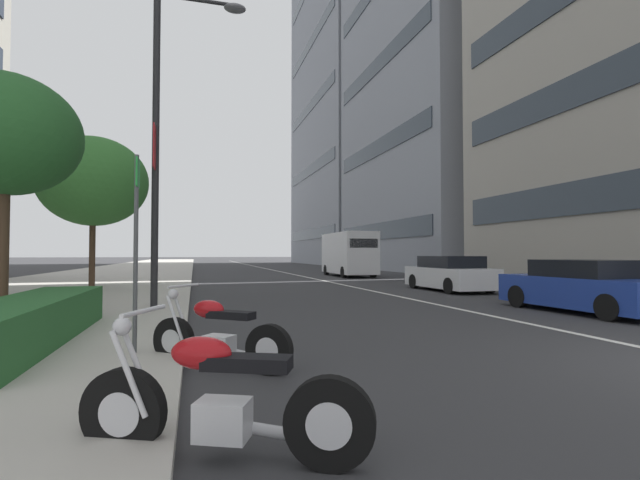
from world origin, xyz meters
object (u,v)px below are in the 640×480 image
Objects in this scene: motorcycle_by_sign_pole at (220,404)px; delivery_van_ahead at (348,253)px; parking_sign_by_curb at (136,234)px; car_far_down_avenue at (450,274)px; motorcycle_far_end_row at (218,337)px; street_tree_near_plaza_corner at (5,135)px; street_lamp_with_banners at (169,119)px; street_tree_far_plaza at (93,182)px; car_following_behind at (583,287)px.

motorcycle_by_sign_pole is 27.01m from delivery_van_ahead.
car_far_down_avenue is at bearing -48.39° from parking_sign_by_curb.
parking_sign_by_curb is at bearing -49.81° from motorcycle_by_sign_pole.
motorcycle_far_end_row is 6.82m from street_tree_near_plaza_corner.
street_lamp_with_banners is (-3.99, 10.75, 4.38)m from car_far_down_avenue.
delivery_van_ahead is (12.20, 0.13, 0.86)m from car_far_down_avenue.
street_tree_near_plaza_corner reaches higher than motorcycle_by_sign_pole.
parking_sign_by_curb reaches higher than motorcycle_by_sign_pole.
motorcycle_by_sign_pole is at bearing -163.66° from parking_sign_by_curb.
street_tree_far_plaza is at bearing 0.28° from street_tree_near_plaza_corner.
street_tree_near_plaza_corner is at bearing 38.24° from parking_sign_by_curb.
motorcycle_far_end_row is 9.97m from car_following_behind.
motorcycle_by_sign_pole is 16.39m from street_tree_far_plaza.
street_lamp_with_banners is (2.94, 10.37, 4.41)m from car_following_behind.
motorcycle_far_end_row is at bearing -162.31° from street_tree_far_plaza.
street_tree_near_plaza_corner is at bearing -37.13° from motorcycle_by_sign_pole.
parking_sign_by_curb is (-2.72, 10.50, 1.14)m from car_following_behind.
motorcycle_far_end_row is 0.29× the size of delivery_van_ahead.
street_tree_far_plaza is (9.41, 13.46, 3.62)m from car_following_behind.
delivery_van_ahead is at bearing -74.83° from motorcycle_far_end_row.
parking_sign_by_curb reaches higher than car_following_behind.
delivery_van_ahead is at bearing -26.17° from parking_sign_by_curb.
street_tree_near_plaza_corner is 8.43m from street_tree_far_plaza.
car_far_down_avenue is at bearing -95.28° from motorcycle_far_end_row.
car_following_behind is 16.82m from street_tree_far_plaza.
motorcycle_far_end_row is 14.15m from car_far_down_avenue.
street_lamp_with_banners is (5.66, -0.12, 3.27)m from parking_sign_by_curb.
motorcycle_far_end_row is 0.35× the size of street_tree_near_plaza_corner.
motorcycle_by_sign_pole is at bearing 142.88° from car_far_down_avenue.
car_following_behind is 1.56× the size of parking_sign_by_curb.
delivery_van_ahead is 2.21× the size of parking_sign_by_curb.
street_tree_far_plaza reaches higher than car_far_down_avenue.
parking_sign_by_curb is (-9.65, 10.87, 1.11)m from car_far_down_avenue.
car_following_behind is 0.74× the size of street_tree_far_plaza.
street_tree_near_plaza_corner reaches higher than car_following_behind.
delivery_van_ahead is at bearing -36.98° from street_tree_near_plaza_corner.
street_tree_near_plaza_corner reaches higher than delivery_van_ahead.
motorcycle_by_sign_pole is 0.42× the size of street_tree_near_plaza_corner.
parking_sign_by_curb is 12.73m from street_tree_far_plaza.
street_lamp_with_banners is (-16.19, 10.62, 3.51)m from delivery_van_ahead.
car_far_down_avenue reaches higher than car_following_behind.
parking_sign_by_curb is at bearing 102.18° from car_following_behind.
street_tree_near_plaza_corner is (7.01, 3.89, 3.48)m from motorcycle_by_sign_pole.
street_tree_near_plaza_corner is (4.27, 4.01, 3.49)m from motorcycle_far_end_row.
street_tree_near_plaza_corner is at bearing 144.24° from delivery_van_ahead.
street_tree_far_plaza reaches higher than parking_sign_by_curb.
street_lamp_with_banners reaches higher than motorcycle_far_end_row.
car_following_behind is 0.99× the size of car_far_down_avenue.
motorcycle_by_sign_pole is 0.48× the size of car_far_down_avenue.
motorcycle_far_end_row is 24.43m from delivery_van_ahead.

